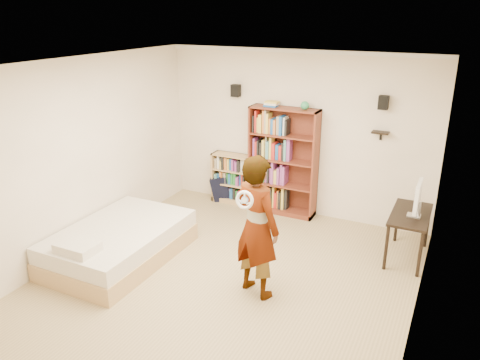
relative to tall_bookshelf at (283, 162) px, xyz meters
The scene contains 14 objects.
ground 2.51m from the tall_bookshelf, 86.36° to the right, with size 4.50×5.00×0.01m, color tan.
room_shell 2.49m from the tall_bookshelf, 86.36° to the right, with size 4.52×5.02×2.71m.
crown_molding 2.93m from the tall_bookshelf, 86.36° to the right, with size 4.50×5.00×0.06m.
speaker_left 1.42m from the tall_bookshelf, behind, with size 0.14×0.12×0.20m, color black.
speaker_right 1.86m from the tall_bookshelf, ahead, with size 0.14×0.12×0.20m, color black.
wall_shelf 1.63m from the tall_bookshelf, ahead, with size 0.25×0.16×0.03m, color black.
tall_bookshelf is the anchor object (origin of this frame).
low_bookshelf 1.07m from the tall_bookshelf, behind, with size 0.71×0.27×0.89m, color tan, non-canonical shape.
computer_desk 2.31m from the tall_bookshelf, 18.15° to the right, with size 0.49×0.99×0.67m, color black, non-canonical shape.
imac 2.31m from the tall_bookshelf, 19.57° to the right, with size 0.10×0.48×0.48m, color white, non-canonical shape.
daybed 2.92m from the tall_bookshelf, 120.12° to the right, with size 1.30×2.00×0.59m, color silver, non-canonical shape.
person 2.47m from the tall_bookshelf, 75.99° to the right, with size 0.64×0.42×1.76m, color black.
wii_wheel 2.82m from the tall_bookshelf, 77.62° to the right, with size 0.21×0.21×0.04m, color white.
navy_bag 1.35m from the tall_bookshelf, behind, with size 0.35×0.22×0.47m, color black, non-canonical shape.
Camera 1 is at (2.45, -4.58, 3.27)m, focal length 35.00 mm.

